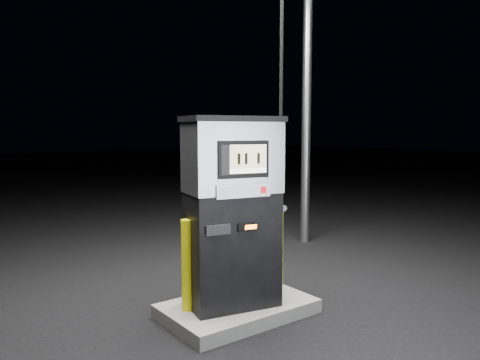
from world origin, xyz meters
TOP-DOWN VIEW (x-y plane):
  - ground at (0.00, 0.00)m, footprint 80.00×80.00m
  - pump_island at (0.00, 0.00)m, footprint 1.60×1.00m
  - fuel_dispenser at (-0.08, -0.03)m, footprint 1.16×0.79m
  - bollard_left at (-0.55, 0.14)m, footprint 0.16×0.16m
  - bollard_right at (0.74, 0.18)m, footprint 0.15×0.15m

SIDE VIEW (x-z plane):
  - ground at x=0.00m, z-range 0.00..0.00m
  - pump_island at x=0.00m, z-range 0.00..0.15m
  - bollard_right at x=0.74m, z-range 0.15..1.08m
  - bollard_left at x=-0.55m, z-range 0.15..1.11m
  - fuel_dispenser at x=-0.08m, z-range -0.91..3.28m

